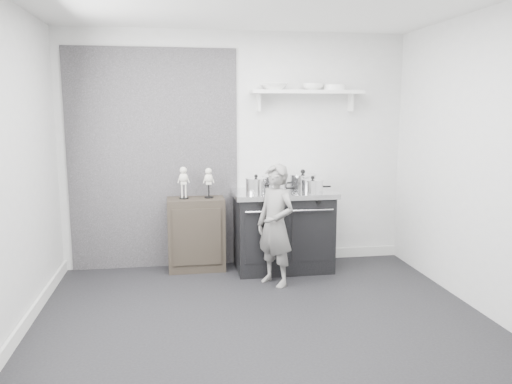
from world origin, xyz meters
TOP-DOWN VIEW (x-y plane):
  - ground at (0.00, 0.00)m, footprint 4.00×4.00m
  - room_shell at (-0.09, 0.15)m, footprint 4.02×3.62m
  - wall_shelf at (0.80, 1.68)m, footprint 1.30×0.26m
  - stove at (0.49, 1.48)m, footprint 1.14×0.71m
  - side_cabinet at (-0.49, 1.61)m, footprint 0.64×0.37m
  - child at (0.30, 0.97)m, footprint 0.52×0.55m
  - pot_front_left at (0.17, 1.41)m, footprint 0.32×0.23m
  - pot_back_left at (0.40, 1.60)m, footprint 0.38×0.30m
  - pot_back_right at (0.74, 1.58)m, footprint 0.40×0.31m
  - pot_front_right at (0.78, 1.29)m, footprint 0.33×0.24m
  - pot_front_center at (0.39, 1.31)m, footprint 0.29×0.20m
  - skeleton_full at (-0.62, 1.61)m, footprint 0.12×0.07m
  - skeleton_torso at (-0.34, 1.61)m, footprint 0.11×0.07m
  - bowl_large at (0.42, 1.67)m, footprint 0.30×0.30m
  - bowl_small at (0.86, 1.67)m, footprint 0.24×0.24m
  - plate_stack at (1.13, 1.67)m, footprint 0.26×0.26m

SIDE VIEW (x-z plane):
  - ground at x=0.00m, z-range 0.00..0.00m
  - side_cabinet at x=-0.49m, z-range 0.00..0.83m
  - stove at x=0.49m, z-range 0.00..0.91m
  - child at x=0.30m, z-range 0.00..1.27m
  - pot_front_center at x=0.39m, z-range 0.89..1.06m
  - pot_front_right at x=0.78m, z-range 0.89..1.08m
  - pot_back_left at x=0.40m, z-range 0.89..1.10m
  - pot_front_left at x=0.17m, z-range 0.89..1.10m
  - pot_back_right at x=0.74m, z-range 0.88..1.11m
  - skeleton_torso at x=-0.34m, z-range 0.83..1.22m
  - skeleton_full at x=-0.62m, z-range 0.83..1.24m
  - room_shell at x=-0.09m, z-range 0.28..2.99m
  - wall_shelf at x=0.80m, z-range 1.89..2.13m
  - plate_stack at x=1.13m, z-range 2.04..2.10m
  - bowl_large at x=0.42m, z-range 2.04..2.11m
  - bowl_small at x=0.86m, z-range 2.04..2.11m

